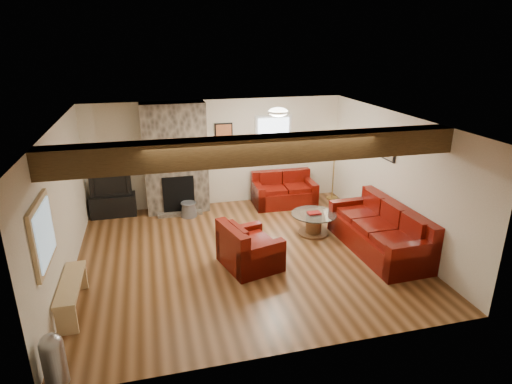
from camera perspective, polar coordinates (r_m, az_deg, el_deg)
room at (r=7.57m, az=-1.69°, el=0.13°), size 8.00×8.00×8.00m
oak_beam at (r=6.10m, az=0.82°, el=5.68°), size 6.00×0.36×0.38m
chimney_breast at (r=9.81m, az=-10.66°, el=4.22°), size 1.40×0.67×2.50m
back_window at (r=10.34m, az=2.31°, el=7.23°), size 0.90×0.08×1.10m
hatch_window at (r=6.11m, az=-26.55°, el=-5.03°), size 0.08×1.00×0.90m
ceiling_dome at (r=8.34m, az=2.97°, el=10.41°), size 0.40×0.40×0.18m
artwork_back at (r=10.04m, az=-4.32°, el=7.68°), size 0.42×0.06×0.52m
artwork_right at (r=8.79m, az=17.09°, el=5.45°), size 0.06×0.55×0.42m
sofa_three at (r=8.35m, az=16.01°, el=-4.71°), size 1.04×2.33×0.89m
loveseat at (r=10.26m, az=3.77°, el=0.36°), size 1.48×0.88×0.78m
armchair_red at (r=7.52m, az=-0.80°, el=-7.04°), size 1.10×1.18×0.80m
coffee_table at (r=8.84m, az=7.68°, el=-4.22°), size 0.92×0.92×0.48m
tv_cabinet at (r=10.17m, az=-18.49°, el=-1.70°), size 0.99×0.39×0.49m
television at (r=10.01m, az=-18.79°, el=0.96°), size 0.88×0.12×0.51m
floor_lamp at (r=10.56m, az=10.49°, el=5.80°), size 0.39×0.39×1.53m
pine_bench at (r=6.99m, az=-23.28°, el=-12.62°), size 0.29×1.26×0.47m
pedal_bin at (r=5.75m, az=-25.39°, el=-19.49°), size 0.34×0.34×0.67m
coal_bucket at (r=9.75m, az=-8.97°, el=-2.28°), size 0.36×0.36×0.34m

